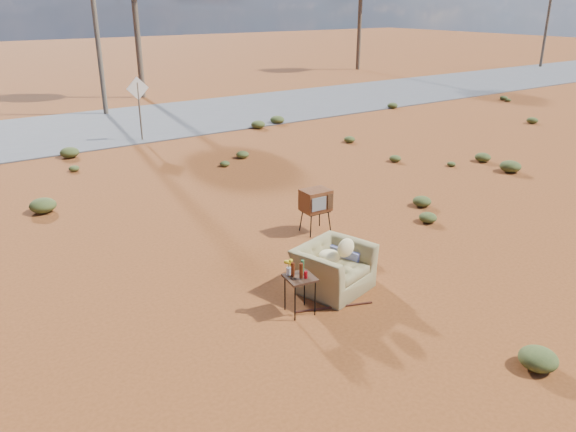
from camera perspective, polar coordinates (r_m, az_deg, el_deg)
ground at (r=9.68m, az=3.05°, el=-7.22°), size 140.00×140.00×0.00m
highway at (r=22.80m, az=-20.85°, el=8.16°), size 140.00×7.00×0.04m
armchair at (r=9.52m, az=4.92°, el=-4.54°), size 1.51×1.21×1.03m
tv_unit at (r=11.66m, az=2.84°, el=1.55°), size 0.60×0.50×0.93m
side_table at (r=8.64m, az=0.98°, el=-6.04°), size 0.49×0.49×0.89m
rusty_bar at (r=9.08m, az=4.71°, el=-9.20°), size 1.22×0.49×0.03m
road_sign at (r=20.13m, az=-14.96°, el=11.58°), size 0.78×0.06×2.19m
utility_pole_center at (r=25.28m, az=-19.08°, el=19.02°), size 1.40×0.20×8.00m
utility_pole_east at (r=46.13m, az=25.04°, el=18.70°), size 1.40×0.20×8.00m
scrub_patch at (r=12.77m, az=-12.11°, el=0.22°), size 17.49×8.07×0.33m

